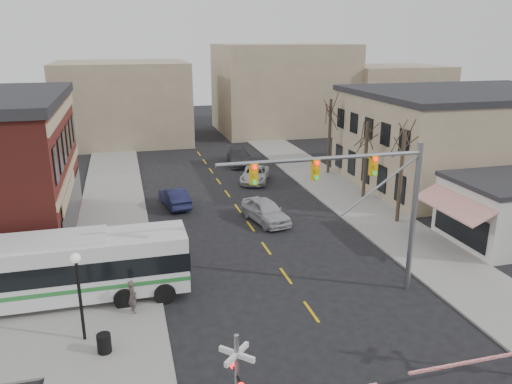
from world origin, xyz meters
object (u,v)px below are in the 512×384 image
traffic_signal_mast (365,190)px  street_lamp (78,278)px  car_a (266,211)px  pedestrian_far (93,263)px  car_d (239,157)px  trash_bin (104,343)px  pedestrian_near (132,297)px  car_b (175,197)px  transit_bus (54,269)px  car_c (255,175)px

traffic_signal_mast → street_lamp: traffic_signal_mast is taller
car_a → pedestrian_far: pedestrian_far is taller
car_d → traffic_signal_mast: bearing=-83.4°
trash_bin → pedestrian_near: pedestrian_near is taller
car_d → pedestrian_far: pedestrian_far is taller
car_a → car_d: size_ratio=0.89×
pedestrian_near → pedestrian_far: (-2.01, 4.40, 0.03)m
pedestrian_far → car_a: bearing=-26.3°
pedestrian_near → car_b: bearing=-36.6°
trash_bin → car_d: (13.10, 30.89, 0.27)m
transit_bus → car_c: bearing=50.9°
transit_bus → car_a: bearing=32.4°
car_a → car_b: 7.96m
transit_bus → street_lamp: 4.30m
car_c → pedestrian_near: size_ratio=2.94×
street_lamp → pedestrian_far: bearing=88.5°
traffic_signal_mast → car_b: bearing=114.5°
car_d → pedestrian_near: pedestrian_near is taller
traffic_signal_mast → pedestrian_near: 12.44m
car_a → pedestrian_near: size_ratio=2.90×
traffic_signal_mast → car_d: size_ratio=1.86×
transit_bus → car_b: transit_bus is taller
trash_bin → car_b: size_ratio=0.19×
transit_bus → car_d: bearing=59.1°
car_a → car_d: 17.44m
trash_bin → car_a: car_a is taller
street_lamp → pedestrian_near: (2.17, 1.75, -2.13)m
street_lamp → pedestrian_far: 6.50m
car_b → traffic_signal_mast: bearing=105.5°
transit_bus → car_a: transit_bus is taller
car_b → pedestrian_far: (-5.73, -11.39, 0.25)m
transit_bus → street_lamp: size_ratio=3.18×
car_a → street_lamp: bearing=-146.3°
street_lamp → pedestrian_near: bearing=38.9°
transit_bus → traffic_signal_mast: bearing=-12.1°
car_d → pedestrian_far: (-13.82, -23.52, 0.19)m
car_a → car_c: (1.97, 10.40, -0.15)m
transit_bus → street_lamp: (1.49, -3.85, 1.19)m
street_lamp → car_b: size_ratio=0.91×
trash_bin → pedestrian_far: size_ratio=0.48×
transit_bus → car_d: transit_bus is taller
car_b → car_d: car_d is taller
trash_bin → car_d: bearing=67.0°
car_b → pedestrian_near: (-3.72, -15.79, 0.22)m
trash_bin → car_c: size_ratio=0.17×
street_lamp → car_d: (13.98, 29.66, -2.29)m
transit_bus → car_a: size_ratio=2.67×
car_c → pedestrian_far: (-13.73, -16.59, 0.30)m
car_a → car_b: car_a is taller
car_b → pedestrian_near: bearing=67.8°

